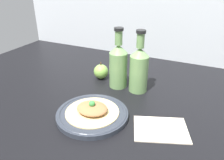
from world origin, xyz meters
TOP-DOWN VIEW (x-y plane):
  - ground_plane at (0.00, 0.00)cm, footprint 180.00×110.00cm
  - plate at (-3.10, -16.59)cm, footprint 26.05×26.05cm
  - plated_food at (-3.10, -16.59)cm, footprint 19.39×19.39cm
  - cider_bottle_left at (-4.33, 9.16)cm, footprint 7.97×7.97cm
  - cider_bottle_right at (5.23, 9.16)cm, footprint 7.97×7.97cm
  - apple at (-15.21, 13.05)cm, footprint 7.10×7.10cm
  - napkin at (21.21, -13.35)cm, footprint 21.19×18.60cm

SIDE VIEW (x-z plane):
  - ground_plane at x=0.00cm, z-range -4.00..0.00cm
  - napkin at x=21.21cm, z-range 0.00..0.80cm
  - plate at x=-3.10cm, z-range 0.07..2.20cm
  - plated_food at x=-3.10cm, z-range 0.61..5.45cm
  - apple at x=-15.21cm, z-range -0.67..7.78cm
  - cider_bottle_left at x=-4.33cm, z-range -2.79..24.08cm
  - cider_bottle_right at x=5.23cm, z-range -2.79..24.08cm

